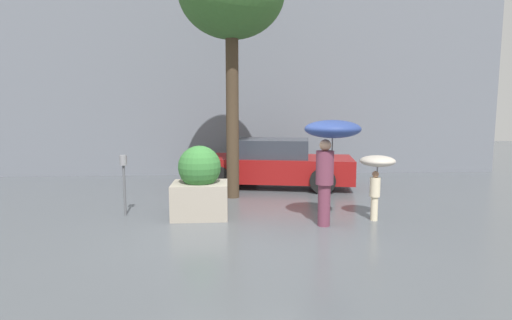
{
  "coord_description": "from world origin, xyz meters",
  "views": [
    {
      "loc": [
        -0.11,
        -6.71,
        2.07
      ],
      "look_at": [
        0.46,
        1.6,
        1.05
      ],
      "focal_mm": 28.0,
      "sensor_mm": 36.0,
      "label": 1
    }
  ],
  "objects_px": {
    "parked_car_near": "(273,164)",
    "planter_box": "(200,184)",
    "person_adult": "(331,142)",
    "person_child": "(377,168)",
    "parking_meter": "(124,172)"
  },
  "relations": [
    {
      "from": "parked_car_near",
      "to": "parking_meter",
      "type": "bearing_deg",
      "value": 143.52
    },
    {
      "from": "planter_box",
      "to": "person_child",
      "type": "xyz_separation_m",
      "value": [
        3.37,
        -0.44,
        0.36
      ]
    },
    {
      "from": "person_adult",
      "to": "parking_meter",
      "type": "height_order",
      "value": "person_adult"
    },
    {
      "from": "person_child",
      "to": "parked_car_near",
      "type": "relative_size",
      "value": 0.27
    },
    {
      "from": "person_child",
      "to": "parking_meter",
      "type": "height_order",
      "value": "person_child"
    },
    {
      "from": "planter_box",
      "to": "parked_car_near",
      "type": "bearing_deg",
      "value": 60.77
    },
    {
      "from": "parking_meter",
      "to": "planter_box",
      "type": "bearing_deg",
      "value": -7.59
    },
    {
      "from": "planter_box",
      "to": "person_adult",
      "type": "distance_m",
      "value": 2.65
    },
    {
      "from": "person_adult",
      "to": "parked_car_near",
      "type": "bearing_deg",
      "value": 81.69
    },
    {
      "from": "parked_car_near",
      "to": "planter_box",
      "type": "bearing_deg",
      "value": 161.99
    },
    {
      "from": "parked_car_near",
      "to": "person_adult",
      "type": "bearing_deg",
      "value": -160.08
    },
    {
      "from": "person_child",
      "to": "parking_meter",
      "type": "bearing_deg",
      "value": 123.24
    },
    {
      "from": "parked_car_near",
      "to": "parking_meter",
      "type": "xyz_separation_m",
      "value": [
        -3.29,
        -2.99,
        0.27
      ]
    },
    {
      "from": "planter_box",
      "to": "parked_car_near",
      "type": "xyz_separation_m",
      "value": [
        1.79,
        3.19,
        -0.04
      ]
    },
    {
      "from": "planter_box",
      "to": "person_adult",
      "type": "relative_size",
      "value": 0.74
    }
  ]
}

